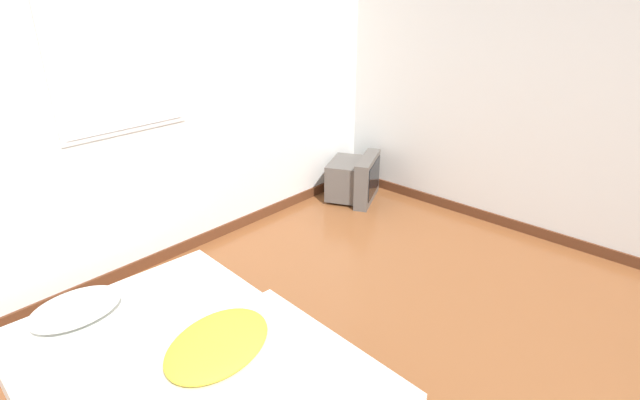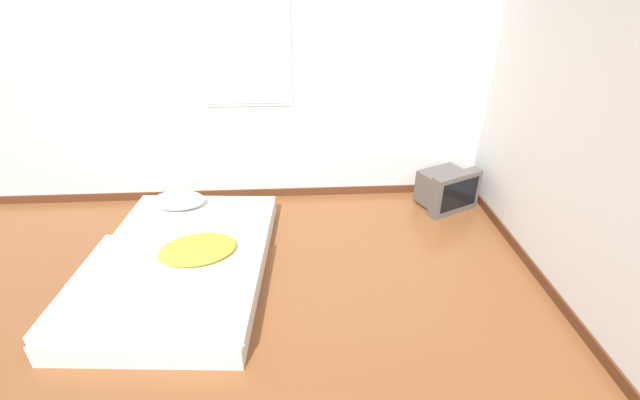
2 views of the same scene
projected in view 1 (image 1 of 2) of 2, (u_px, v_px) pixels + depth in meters
The scene contains 3 objects.
wall_back at pixel (98, 100), 3.18m from camera, with size 7.64×0.08×2.60m.
mattress_bed at pixel (188, 380), 2.55m from camera, with size 1.56×2.13×0.33m.
crt_tv at pixel (354, 178), 4.88m from camera, with size 0.66×0.61×0.44m.
Camera 1 is at (-1.39, -0.19, 2.00)m, focal length 28.00 mm.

